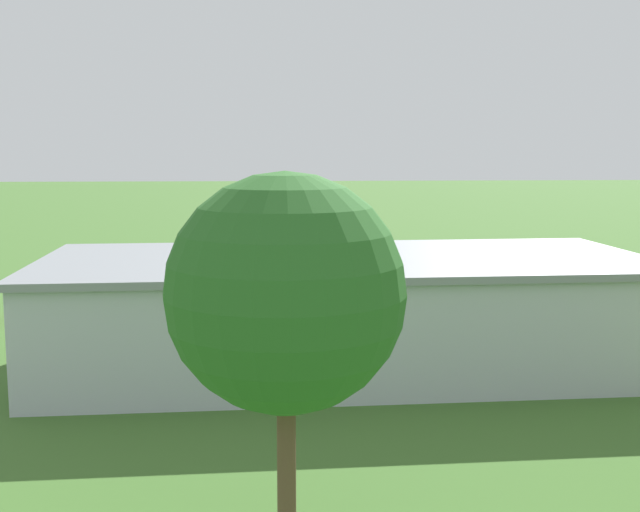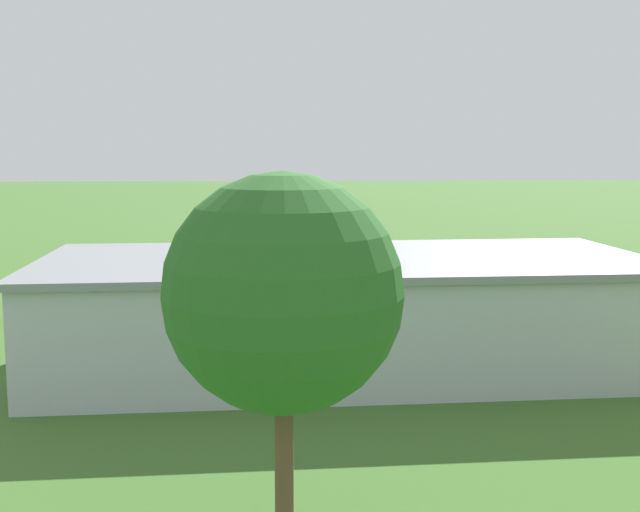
# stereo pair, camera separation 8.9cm
# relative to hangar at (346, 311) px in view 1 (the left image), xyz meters

# --- Properties ---
(ground_plane) EXTENTS (400.00, 400.00, 0.00)m
(ground_plane) POSITION_rel_hangar_xyz_m (1.67, -39.70, -2.86)
(ground_plane) COLOR #3D6628
(hangar) EXTENTS (31.31, 14.87, 5.71)m
(hangar) POSITION_rel_hangar_xyz_m (0.00, 0.00, 0.00)
(hangar) COLOR #B7BCC6
(hangar) RESTS_ON ground_plane
(biplane) EXTENTS (8.04, 7.17, 3.59)m
(biplane) POSITION_rel_hangar_xyz_m (-0.63, -36.83, 0.15)
(biplane) COLOR silver
(car_yellow) EXTENTS (2.17, 4.23, 1.62)m
(car_yellow) POSITION_rel_hangar_xyz_m (15.75, -10.24, -2.02)
(car_yellow) COLOR gold
(car_yellow) RESTS_ON ground_plane
(person_at_fence_line) EXTENTS (0.54, 0.54, 1.67)m
(person_at_fence_line) POSITION_rel_hangar_xyz_m (-9.15, -14.10, -2.03)
(person_at_fence_line) COLOR beige
(person_at_fence_line) RESTS_ON ground_plane
(person_by_parked_cars) EXTENTS (0.48, 0.48, 1.74)m
(person_by_parked_cars) POSITION_rel_hangar_xyz_m (-9.12, -16.35, -1.99)
(person_by_parked_cars) COLOR beige
(person_by_parked_cars) RESTS_ON ground_plane
(person_crossing_taxiway) EXTENTS (0.50, 0.50, 1.78)m
(person_crossing_taxiway) POSITION_rel_hangar_xyz_m (-15.52, -12.90, -1.97)
(person_crossing_taxiway) COLOR #72338C
(person_crossing_taxiway) RESTS_ON ground_plane
(tree_behind_hangar_left) EXTENTS (6.11, 6.11, 10.65)m
(tree_behind_hangar_left) POSITION_rel_hangar_xyz_m (3.73, 20.43, 4.70)
(tree_behind_hangar_left) COLOR brown
(tree_behind_hangar_left) RESTS_ON ground_plane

